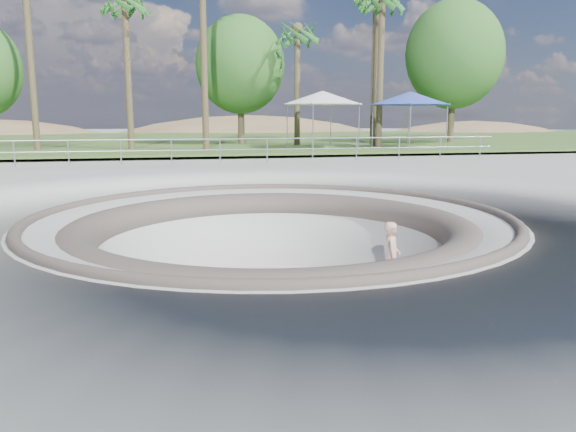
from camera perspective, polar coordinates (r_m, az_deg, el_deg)
The scene contains 14 objects.
ground at distance 12.03m, azimuth -1.69°, elevation -0.05°, with size 180.00×180.00×0.00m, color #A6A5A0.
skate_bowl at distance 12.49m, azimuth -1.64°, elevation -8.34°, with size 14.00×14.00×4.10m.
grass_strip at distance 45.74m, azimuth -9.42°, elevation 7.64°, with size 180.00×36.00×0.12m.
distant_hills at distance 69.68m, azimuth -7.04°, elevation 2.55°, with size 103.20×45.00×28.60m.
safety_railing at distance 23.79m, azimuth -6.92°, elevation 6.62°, with size 25.00×0.06×1.03m.
skateboard at distance 13.05m, azimuth 10.35°, elevation -7.68°, with size 0.88×0.40×0.09m.
skater at distance 12.83m, azimuth 10.47°, elevation -4.14°, with size 0.59×0.39×1.62m, color #E5AE94.
canopy_white at distance 33.15m, azimuth 3.53°, elevation 11.88°, with size 6.21×6.21×3.26m.
canopy_blue at distance 34.15m, azimuth 12.31°, elevation 11.60°, with size 5.93×5.93×3.24m.
palm_b at distance 33.42m, azimuth -16.27°, elevation 19.86°, with size 2.60×2.60×9.10m.
palm_d at distance 36.07m, azimuth 0.96°, elevation 17.87°, with size 2.60×2.60×8.02m.
palm_e at distance 34.96m, azimuth 9.56°, elevation 20.51°, with size 2.60×2.60×9.65m.
bushy_tree_mid at distance 38.35m, azimuth -4.86°, elevation 15.04°, with size 5.85×5.32×8.45m.
bushy_tree_right at distance 41.78m, azimuth 16.55°, elevation 15.44°, with size 6.80×6.18×9.81m.
Camera 1 is at (-2.11, -11.65, 2.13)m, focal length 35.00 mm.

